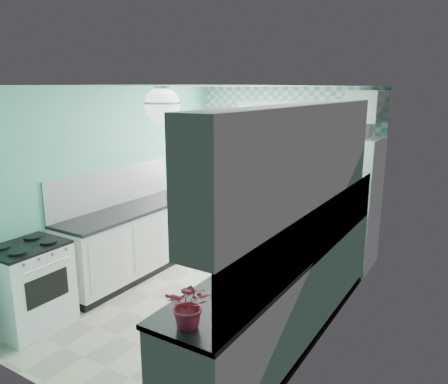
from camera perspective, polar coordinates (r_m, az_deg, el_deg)
The scene contains 26 objects.
floor at distance 5.55m, azimuth -1.84°, elevation -13.20°, with size 3.00×4.40×0.02m, color beige.
ceiling at distance 4.96m, azimuth -2.07°, elevation 13.77°, with size 3.00×4.40×0.02m, color white.
wall_back at distance 7.02m, azimuth 8.10°, elevation 3.23°, with size 3.00×0.02×2.50m, color #62C2A8.
wall_front at distance 3.58m, azimuth -22.14°, elevation -7.74°, with size 3.00×0.02×2.50m, color #62C2A8.
wall_left at distance 6.06m, azimuth -13.92°, elevation 1.34°, with size 0.02×4.40×2.50m, color #62C2A8.
wall_right at distance 4.49m, azimuth 14.36°, elevation -2.92°, with size 0.02×4.40×2.50m, color #62C2A8.
accent_wall at distance 7.00m, azimuth 8.03°, elevation 3.20°, with size 3.00×0.01×2.50m, color #6CB8B5.
window at distance 7.08m, azimuth 5.41°, elevation 5.84°, with size 1.04×0.05×1.44m.
backsplash_right at distance 4.14m, azimuth 12.33°, elevation -4.97°, with size 0.02×3.60×0.51m, color white.
backsplash_left at distance 6.01m, azimuth -14.25°, elevation 0.67°, with size 0.02×2.15×0.51m, color white.
upper_cabinets_right at distance 3.85m, azimuth 9.70°, elevation 4.56°, with size 0.33×3.20×0.90m, color silver.
upper_cabinet_fridge at distance 6.14m, azimuth 18.30°, elevation 10.63°, with size 0.40×0.74×0.40m, color silver.
ceiling_light at distance 4.32m, azimuth -8.06°, elevation 11.22°, with size 0.34×0.34×0.35m.
base_cabinets_right at distance 4.52m, azimuth 8.32°, elevation -13.40°, with size 0.60×3.60×0.90m, color white.
countertop_right at distance 4.34m, azimuth 8.35°, elevation -7.81°, with size 0.63×3.60×0.04m, color black.
base_cabinets_left at distance 6.02m, azimuth -11.91°, elevation -6.58°, with size 0.60×2.15×0.90m, color white.
countertop_left at distance 5.87m, azimuth -12.03°, elevation -2.29°, with size 0.63×2.15×0.04m, color black.
fridge at distance 6.37m, azimuth 15.75°, elevation -1.30°, with size 0.80×0.79×1.83m.
stove at distance 5.10m, azimuth -24.02°, elevation -11.03°, with size 0.59×0.74×0.89m.
sink at distance 5.28m, azimuth 13.22°, elevation -4.00°, with size 0.52×0.44×0.53m.
rug at distance 5.17m, azimuth -1.26°, elevation -15.13°, with size 0.63×0.89×0.01m, color maroon.
dish_towel at distance 5.46m, azimuth 9.53°, elevation -8.24°, with size 0.02×0.24×0.36m, color #57ACA2.
fruit_bowl at distance 3.41m, azimuth 1.02°, elevation -12.89°, with size 0.24×0.24×0.06m, color silver.
potted_plant at distance 2.95m, azimuth -4.51°, elevation -14.45°, with size 0.30×0.26×0.33m, color red.
soap_bottle at distance 5.38m, azimuth 14.30°, elevation -2.42°, with size 0.10×0.10×0.22m, color #7E9EAB.
microwave at distance 6.20m, azimuth 16.37°, elevation 8.06°, with size 0.47×0.32×0.26m, color silver.
Camera 1 is at (2.76, -4.13, 2.48)m, focal length 35.00 mm.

